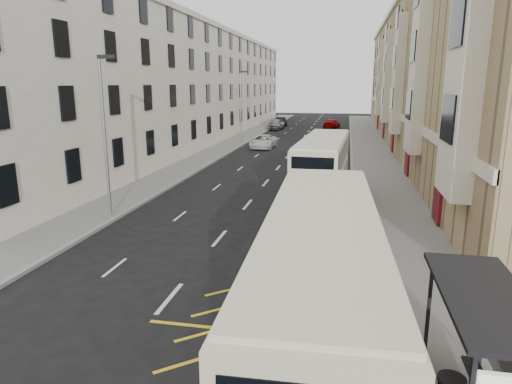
% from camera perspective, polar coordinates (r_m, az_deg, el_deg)
% --- Properties ---
extents(ground, '(200.00, 200.00, 0.00)m').
position_cam_1_polar(ground, '(12.38, -18.07, -20.68)').
color(ground, black).
rests_on(ground, ground).
extents(pavement_right, '(4.00, 120.00, 0.15)m').
position_cam_1_polar(pavement_right, '(39.48, 14.81, 3.17)').
color(pavement_right, slate).
rests_on(pavement_right, ground).
extents(pavement_left, '(3.00, 120.00, 0.15)m').
position_cam_1_polar(pavement_left, '(41.45, -7.12, 3.98)').
color(pavement_left, slate).
rests_on(pavement_left, ground).
extents(kerb_right, '(0.25, 120.00, 0.15)m').
position_cam_1_polar(kerb_right, '(39.40, 11.91, 3.31)').
color(kerb_right, gray).
rests_on(kerb_right, ground).
extents(kerb_left, '(0.25, 120.00, 0.15)m').
position_cam_1_polar(kerb_left, '(41.01, -5.13, 3.93)').
color(kerb_left, gray).
rests_on(kerb_left, ground).
extents(road_markings, '(10.00, 110.00, 0.01)m').
position_cam_1_polar(road_markings, '(54.51, 5.44, 6.21)').
color(road_markings, silver).
rests_on(road_markings, ground).
extents(terrace_right, '(10.75, 79.00, 15.25)m').
position_cam_1_polar(terrace_right, '(55.02, 21.72, 13.26)').
color(terrace_right, tan).
rests_on(terrace_right, ground).
extents(terrace_left, '(9.18, 79.00, 13.25)m').
position_cam_1_polar(terrace_left, '(57.49, -8.15, 13.02)').
color(terrace_left, silver).
rests_on(terrace_left, ground).
extents(bus_shelter, '(1.65, 4.25, 2.70)m').
position_cam_1_polar(bus_shelter, '(10.07, 27.79, -15.91)').
color(bus_shelter, black).
rests_on(bus_shelter, pavement_right).
extents(guard_railing, '(0.06, 6.56, 1.01)m').
position_cam_1_polar(guard_railing, '(15.76, 13.58, -9.17)').
color(guard_railing, '#AD010C').
rests_on(guard_railing, pavement_right).
extents(street_lamp_near, '(0.93, 0.18, 8.00)m').
position_cam_1_polar(street_lamp_near, '(24.00, -18.36, 7.56)').
color(street_lamp_near, gray).
rests_on(street_lamp_near, pavement_left).
extents(street_lamp_far, '(0.93, 0.18, 8.00)m').
position_cam_1_polar(street_lamp_far, '(52.20, -1.87, 11.05)').
color(street_lamp_far, gray).
rests_on(street_lamp_far, pavement_left).
extents(double_decker_front, '(2.75, 10.51, 4.16)m').
position_cam_1_polar(double_decker_front, '(10.42, 7.97, -13.48)').
color(double_decker_front, beige).
rests_on(double_decker_front, ground).
extents(double_decker_rear, '(2.74, 9.98, 3.94)m').
position_cam_1_polar(double_decker_rear, '(25.50, 8.35, 2.43)').
color(double_decker_rear, beige).
rests_on(double_decker_rear, ground).
extents(pedestrian_near, '(0.64, 0.45, 1.68)m').
position_cam_1_polar(pedestrian_near, '(12.40, 15.44, -15.11)').
color(pedestrian_near, black).
rests_on(pedestrian_near, pavement_right).
extents(pedestrian_far, '(1.03, 0.98, 1.71)m').
position_cam_1_polar(pedestrian_far, '(16.35, 13.88, -7.78)').
color(pedestrian_far, black).
rests_on(pedestrian_far, pavement_right).
extents(white_van, '(2.41, 5.08, 1.40)m').
position_cam_1_polar(white_van, '(49.35, 0.92, 6.33)').
color(white_van, silver).
rests_on(white_van, ground).
extents(car_silver, '(2.30, 4.83, 1.59)m').
position_cam_1_polar(car_silver, '(69.51, 2.47, 8.47)').
color(car_silver, '#95989C').
rests_on(car_silver, ground).
extents(car_dark, '(2.59, 4.48, 1.40)m').
position_cam_1_polar(car_dark, '(75.60, 3.12, 8.79)').
color(car_dark, black).
rests_on(car_dark, ground).
extents(car_red, '(2.79, 5.01, 1.37)m').
position_cam_1_polar(car_red, '(72.52, 9.44, 8.42)').
color(car_red, '#AC0002').
rests_on(car_red, ground).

